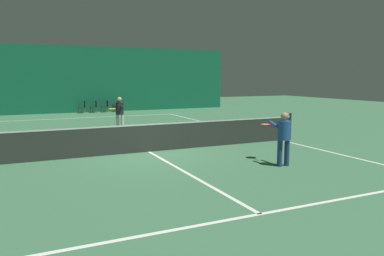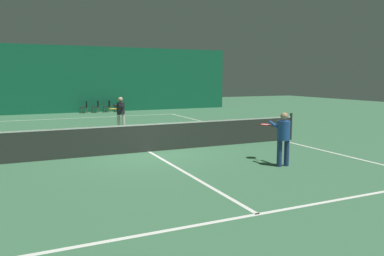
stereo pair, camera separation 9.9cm
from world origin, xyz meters
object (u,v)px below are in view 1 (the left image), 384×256
courtside_chair_3 (117,105)px  courtside_chair_2 (106,105)px  courtside_chair_0 (83,106)px  tennis_net (149,137)px  player_near (283,135)px  player_far (119,111)px  courtside_chair_1 (95,106)px

courtside_chair_3 → courtside_chair_2: bearing=-90.0°
courtside_chair_0 → courtside_chair_2: bearing=90.0°
tennis_net → player_near: size_ratio=7.88×
player_far → courtside_chair_3: player_far is taller
player_far → courtside_chair_3: (2.27, 9.87, -0.44)m
courtside_chair_2 → player_far: bearing=-8.5°
player_far → courtside_chair_0: player_far is taller
courtside_chair_1 → courtside_chair_3: (1.60, 0.00, 0.00)m
player_near → courtside_chair_0: size_ratio=1.81×
player_near → courtside_chair_2: bearing=6.6°
player_near → courtside_chair_2: (-0.99, 18.64, -0.40)m
courtside_chair_1 → courtside_chair_3: same height
courtside_chair_0 → courtside_chair_1: same height
courtside_chair_1 → courtside_chair_2: (0.80, 0.00, 0.00)m
player_near → courtside_chair_1: player_near is taller
tennis_net → player_far: (0.34, 5.27, 0.41)m
courtside_chair_0 → courtside_chair_3: bearing=90.0°
courtside_chair_0 → courtside_chair_1: (0.80, 0.00, 0.00)m
player_far → courtside_chair_1: (0.67, 9.87, -0.44)m
tennis_net → courtside_chair_2: tennis_net is taller
courtside_chair_2 → courtside_chair_1: bearing=-90.0°
player_near → courtside_chair_2: size_ratio=1.81×
player_near → courtside_chair_1: bearing=9.0°
courtside_chair_1 → courtside_chair_3: size_ratio=1.00×
tennis_net → player_far: player_far is taller
player_near → courtside_chair_1: 18.73m
courtside_chair_1 → courtside_chair_2: size_ratio=1.00×
courtside_chair_0 → courtside_chair_2: same height
courtside_chair_1 → courtside_chair_3: bearing=90.0°
courtside_chair_1 → player_near: bearing=5.5°
tennis_net → player_near: (2.79, -3.50, 0.38)m
courtside_chair_1 → tennis_net: bearing=-3.8°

